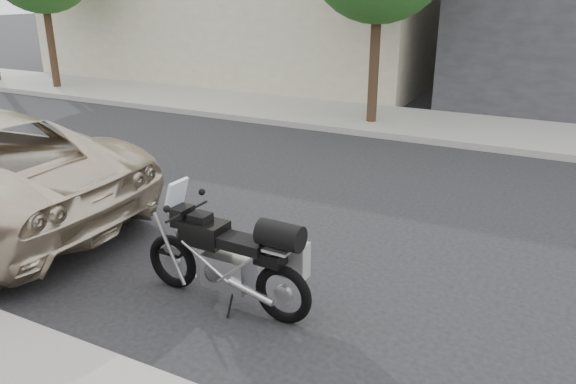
{
  "coord_description": "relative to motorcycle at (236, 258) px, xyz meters",
  "views": [
    {
      "loc": [
        -2.47,
        7.1,
        3.32
      ],
      "look_at": [
        0.55,
        1.29,
        0.9
      ],
      "focal_mm": 35.0,
      "sensor_mm": 36.0,
      "label": 1
    }
  ],
  "objects": [
    {
      "name": "motorcycle",
      "position": [
        0.0,
        0.0,
        0.0
      ],
      "size": [
        2.13,
        0.69,
        1.35
      ],
      "rotation": [
        0.0,
        0.0,
        -0.04
      ],
      "color": "black",
      "rests_on": "ground"
    },
    {
      "name": "ground",
      "position": [
        -0.5,
        -2.58,
        -0.58
      ],
      "size": [
        120.0,
        120.0,
        0.0
      ],
      "primitive_type": "plane",
      "color": "black",
      "rests_on": "ground"
    },
    {
      "name": "far_sidewalk",
      "position": [
        -0.5,
        -9.08,
        -0.51
      ],
      "size": [
        44.0,
        3.0,
        0.15
      ],
      "primitive_type": "cube",
      "color": "gray",
      "rests_on": "ground"
    }
  ]
}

